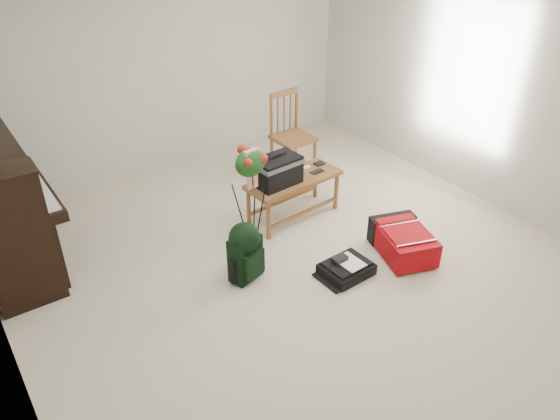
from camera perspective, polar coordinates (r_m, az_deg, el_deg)
floor at (r=5.23m, az=2.16°, el=-6.07°), size 5.00×5.50×0.01m
wall_back at (r=6.83m, az=-12.04°, el=14.34°), size 5.00×0.04×2.50m
wall_right at (r=6.32m, az=21.27°, el=11.52°), size 0.04×5.50×2.50m
piano at (r=5.54m, az=-26.98°, el=-0.13°), size 0.71×1.50×1.25m
bench at (r=5.64m, az=0.20°, el=3.90°), size 1.08×0.50×0.81m
dining_chair at (r=6.69m, az=1.20°, el=7.79°), size 0.45×0.45×1.02m
red_suitcase at (r=5.48m, az=12.39°, el=-2.99°), size 0.63×0.78×0.28m
black_duffel at (r=5.15m, az=6.94°, el=-6.05°), size 0.46×0.38×0.19m
green_backpack at (r=4.93m, az=-3.66°, el=-4.11°), size 0.33×0.31×0.59m
flower_stand at (r=5.06m, az=-2.99°, el=0.43°), size 0.42×0.42×1.19m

